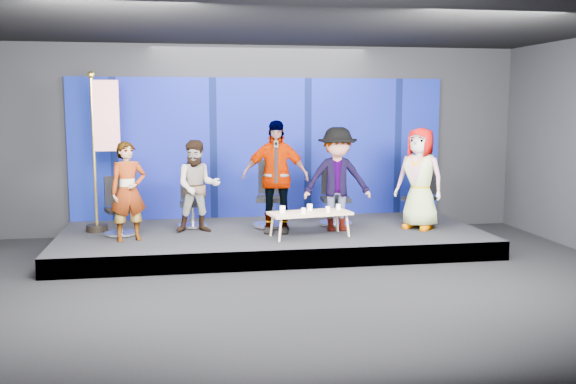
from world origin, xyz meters
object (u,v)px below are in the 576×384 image
panelist_c (275,177)px  panelist_d (337,179)px  chair_d (335,205)px  mug_d (328,209)px  mug_a (282,209)px  flag_stand (102,148)px  chair_a (120,216)px  chair_e (421,204)px  chair_b (192,209)px  panelist_e (420,178)px  panelist_a (128,191)px  panelist_b (198,186)px  mug_b (303,211)px  chair_c (272,205)px  coffee_table (310,214)px  mug_e (338,207)px  mug_c (310,207)px

panelist_c → panelist_d: size_ratio=1.07×
chair_d → mug_d: bearing=-105.5°
panelist_d → mug_a: 1.15m
mug_d → flag_stand: bearing=164.1°
chair_a → chair_e: (5.20, 0.16, 0.04)m
panelist_c → chair_d: size_ratio=1.73×
chair_b → panelist_e: (3.82, -0.81, 0.55)m
panelist_a → panelist_b: (1.08, 0.49, -0.01)m
chair_a → chair_b: 1.29m
panelist_b → mug_a: bearing=-26.7°
chair_b → mug_d: 2.44m
mug_b → mug_d: (0.42, 0.10, -0.00)m
mug_b → panelist_e: bearing=12.8°
chair_c → mug_d: bearing=-41.5°
panelist_a → mug_b: size_ratio=17.71×
coffee_table → mug_d: (0.29, -0.02, 0.08)m
chair_a → flag_stand: bearing=111.0°
coffee_table → chair_c: bearing=116.7°
coffee_table → mug_a: (-0.44, 0.03, 0.09)m
chair_b → flag_stand: bearing=-173.8°
panelist_a → mug_d: bearing=-21.1°
coffee_table → chair_a: bearing=167.8°
chair_c → chair_d: (1.13, -0.03, -0.02)m
chair_a → chair_e: size_ratio=0.90×
panelist_a → mug_a: size_ratio=14.47×
chair_a → mug_a: 2.66m
coffee_table → mug_d: mug_d is taller
panelist_c → chair_e: 2.76m
chair_c → panelist_e: 2.58m
chair_d → mug_d: (-0.35, -0.94, 0.09)m
chair_e → mug_e: (-1.67, -0.65, 0.09)m
mug_e → flag_stand: size_ratio=0.03×
panelist_e → mug_c: (-1.95, -0.21, -0.41)m
coffee_table → mug_b: mug_b is taller
chair_e → flag_stand: bearing=-136.3°
panelist_d → coffee_table: 0.86m
mug_a → mug_c: bearing=14.3°
chair_c → mug_a: chair_c is taller
coffee_table → flag_stand: (-3.30, 1.00, 1.03)m
chair_c → mug_c: 0.96m
mug_d → flag_stand: size_ratio=0.03×
chair_a → panelist_d: 3.62m
chair_e → flag_stand: flag_stand is taller
panelist_d → mug_d: (-0.26, -0.45, -0.43)m
chair_e → mug_e: bearing=-113.2°
mug_b → mug_e: same height
chair_b → mug_d: chair_b is taller
panelist_c → mug_a: size_ratio=17.39×
panelist_b → chair_c: (1.27, 0.28, -0.39)m
panelist_c → flag_stand: (-2.80, 0.56, 0.47)m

